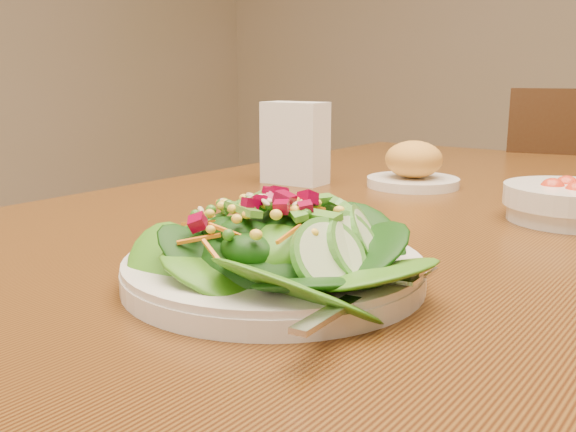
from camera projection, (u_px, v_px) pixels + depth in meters
name	position (u px, v px, depth m)	size (l,w,h in m)	color
dining_table	(423.00, 282.00, 0.86)	(0.90, 1.40, 0.75)	brown
salad_plate	(282.00, 254.00, 0.52)	(0.26, 0.25, 0.07)	white
bread_plate	(413.00, 168.00, 0.99)	(0.14, 0.14, 0.07)	white
tomato_bowl	(571.00, 202.00, 0.75)	(0.15, 0.15, 0.05)	white
napkin_holder	(295.00, 141.00, 1.01)	(0.10, 0.06, 0.13)	white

